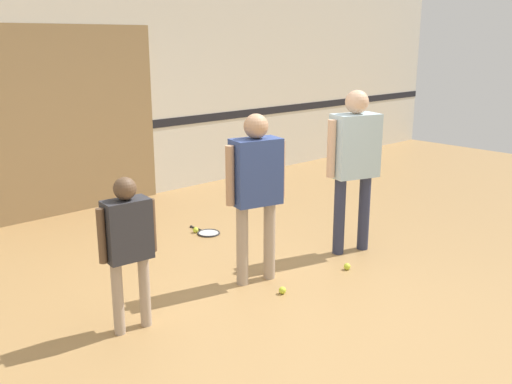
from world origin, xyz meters
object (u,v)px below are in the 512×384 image
object	(u,v)px
person_student_left	(128,238)
tennis_ball_near_instructor	(282,290)
racket_spare_on_floor	(208,233)
tennis_ball_stray_left	(347,266)
tennis_ball_by_spare_racket	(196,230)
person_student_right	(355,154)
person_instructor	(256,180)

from	to	relation	value
person_student_left	tennis_ball_near_instructor	bearing A→B (deg)	-8.84
person_student_left	racket_spare_on_floor	xyz separation A→B (m)	(1.83, 1.40, -0.75)
tennis_ball_near_instructor	tennis_ball_stray_left	world-z (taller)	same
tennis_ball_near_instructor	tennis_ball_by_spare_racket	bearing A→B (deg)	77.05
person_student_right	racket_spare_on_floor	bearing A→B (deg)	-44.44
person_student_right	racket_spare_on_floor	world-z (taller)	person_student_right
person_instructor	racket_spare_on_floor	distance (m)	1.75
tennis_ball_by_spare_racket	person_student_right	bearing A→B (deg)	-61.62
racket_spare_on_floor	tennis_ball_near_instructor	world-z (taller)	tennis_ball_near_instructor
tennis_ball_by_spare_racket	tennis_ball_stray_left	size ratio (longest dim) A/B	1.00
person_student_left	person_student_right	distance (m)	2.63
person_student_right	tennis_ball_stray_left	world-z (taller)	person_student_right
person_student_left	tennis_ball_stray_left	world-z (taller)	person_student_left
person_student_left	tennis_ball_by_spare_racket	distance (m)	2.42
person_student_left	person_student_right	bearing A→B (deg)	3.87
person_instructor	tennis_ball_by_spare_racket	size ratio (longest dim) A/B	23.90
person_instructor	tennis_ball_by_spare_racket	xyz separation A→B (m)	(0.41, 1.49, -0.94)
tennis_ball_by_spare_racket	person_instructor	bearing A→B (deg)	-105.30
person_student_left	tennis_ball_stray_left	size ratio (longest dim) A/B	18.66
person_student_right	tennis_ball_near_instructor	xyz separation A→B (m)	(-1.29, -0.25, -1.03)
tennis_ball_near_instructor	tennis_ball_by_spare_racket	size ratio (longest dim) A/B	1.00
racket_spare_on_floor	tennis_ball_near_instructor	distance (m)	1.82
person_instructor	tennis_ball_near_instructor	world-z (taller)	person_instructor
person_instructor	person_student_left	xyz separation A→B (m)	(-1.34, -0.03, -0.21)
tennis_ball_near_instructor	person_student_right	bearing A→B (deg)	11.14
person_student_left	racket_spare_on_floor	bearing A→B (deg)	43.19
person_student_right	tennis_ball_by_spare_racket	distance (m)	2.09
person_student_left	tennis_ball_near_instructor	xyz separation A→B (m)	(1.32, -0.35, -0.73)
person_instructor	racket_spare_on_floor	xyz separation A→B (m)	(0.49, 1.37, -0.97)
racket_spare_on_floor	tennis_ball_stray_left	bearing A→B (deg)	-170.94
person_student_right	tennis_ball_near_instructor	bearing A→B (deg)	28.96
racket_spare_on_floor	tennis_ball_near_instructor	xyz separation A→B (m)	(-0.51, -1.74, 0.02)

